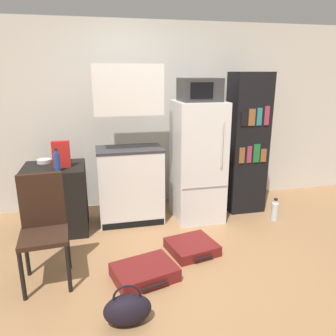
{
  "coord_description": "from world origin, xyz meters",
  "views": [
    {
      "loc": [
        -0.82,
        -2.48,
        1.82
      ],
      "look_at": [
        -0.07,
        0.85,
        0.82
      ],
      "focal_mm": 35.0,
      "sensor_mm": 36.0,
      "label": 1
    }
  ],
  "objects_px": {
    "bookshelf": "(247,144)",
    "bottle_ketchup_red": "(66,156)",
    "refrigerator": "(198,161)",
    "handbag": "(128,309)",
    "kitchen_hutch": "(129,155)",
    "side_table": "(57,199)",
    "suitcase_large_flat": "(145,272)",
    "water_bottle_front": "(275,211)",
    "bottle_milk_white": "(56,157)",
    "microwave": "(199,90)",
    "suitcase_small_flat": "(192,247)",
    "chair": "(43,220)",
    "cereal_box": "(61,154)",
    "bottle_blue_soda": "(57,162)",
    "bowl": "(44,161)"
  },
  "relations": [
    {
      "from": "side_table",
      "to": "suitcase_large_flat",
      "type": "height_order",
      "value": "side_table"
    },
    {
      "from": "cereal_box",
      "to": "suitcase_small_flat",
      "type": "distance_m",
      "value": 1.76
    },
    {
      "from": "refrigerator",
      "to": "microwave",
      "type": "relative_size",
      "value": 3.25
    },
    {
      "from": "bowl",
      "to": "suitcase_large_flat",
      "type": "bearing_deg",
      "value": -54.83
    },
    {
      "from": "cereal_box",
      "to": "suitcase_small_flat",
      "type": "bearing_deg",
      "value": -31.18
    },
    {
      "from": "microwave",
      "to": "bookshelf",
      "type": "height_order",
      "value": "bookshelf"
    },
    {
      "from": "side_table",
      "to": "bookshelf",
      "type": "bearing_deg",
      "value": 2.66
    },
    {
      "from": "side_table",
      "to": "bottle_milk_white",
      "type": "distance_m",
      "value": 0.5
    },
    {
      "from": "bookshelf",
      "to": "suitcase_large_flat",
      "type": "relative_size",
      "value": 2.86
    },
    {
      "from": "bookshelf",
      "to": "handbag",
      "type": "relative_size",
      "value": 5.07
    },
    {
      "from": "bookshelf",
      "to": "bowl",
      "type": "height_order",
      "value": "bookshelf"
    },
    {
      "from": "water_bottle_front",
      "to": "handbag",
      "type": "bearing_deg",
      "value": -145.48
    },
    {
      "from": "side_table",
      "to": "refrigerator",
      "type": "distance_m",
      "value": 1.76
    },
    {
      "from": "bottle_milk_white",
      "to": "bowl",
      "type": "xyz_separation_m",
      "value": [
        -0.14,
        -0.02,
        -0.04
      ]
    },
    {
      "from": "kitchen_hutch",
      "to": "cereal_box",
      "type": "height_order",
      "value": "kitchen_hutch"
    },
    {
      "from": "bookshelf",
      "to": "bottle_blue_soda",
      "type": "height_order",
      "value": "bookshelf"
    },
    {
      "from": "bookshelf",
      "to": "bottle_ketchup_red",
      "type": "bearing_deg",
      "value": 177.88
    },
    {
      "from": "kitchen_hutch",
      "to": "handbag",
      "type": "relative_size",
      "value": 5.3
    },
    {
      "from": "bookshelf",
      "to": "handbag",
      "type": "height_order",
      "value": "bookshelf"
    },
    {
      "from": "chair",
      "to": "suitcase_small_flat",
      "type": "relative_size",
      "value": 1.78
    },
    {
      "from": "suitcase_small_flat",
      "to": "bookshelf",
      "type": "bearing_deg",
      "value": 31.05
    },
    {
      "from": "bottle_blue_soda",
      "to": "chair",
      "type": "xyz_separation_m",
      "value": [
        -0.08,
        -0.76,
        -0.33
      ]
    },
    {
      "from": "side_table",
      "to": "bottle_blue_soda",
      "type": "height_order",
      "value": "bottle_blue_soda"
    },
    {
      "from": "microwave",
      "to": "suitcase_large_flat",
      "type": "xyz_separation_m",
      "value": [
        -0.87,
        -1.19,
        -1.56
      ]
    },
    {
      "from": "chair",
      "to": "cereal_box",
      "type": "bearing_deg",
      "value": 78.94
    },
    {
      "from": "bottle_ketchup_red",
      "to": "water_bottle_front",
      "type": "bearing_deg",
      "value": -11.79
    },
    {
      "from": "bottle_milk_white",
      "to": "suitcase_large_flat",
      "type": "height_order",
      "value": "bottle_milk_white"
    },
    {
      "from": "refrigerator",
      "to": "microwave",
      "type": "distance_m",
      "value": 0.88
    },
    {
      "from": "bottle_blue_soda",
      "to": "cereal_box",
      "type": "bearing_deg",
      "value": 78.63
    },
    {
      "from": "microwave",
      "to": "chair",
      "type": "bearing_deg",
      "value": -150.55
    },
    {
      "from": "bottle_ketchup_red",
      "to": "handbag",
      "type": "relative_size",
      "value": 0.46
    },
    {
      "from": "cereal_box",
      "to": "suitcase_large_flat",
      "type": "distance_m",
      "value": 1.62
    },
    {
      "from": "chair",
      "to": "water_bottle_front",
      "type": "relative_size",
      "value": 3.34
    },
    {
      "from": "bottle_blue_soda",
      "to": "bowl",
      "type": "distance_m",
      "value": 0.45
    },
    {
      "from": "chair",
      "to": "handbag",
      "type": "bearing_deg",
      "value": -53.4
    },
    {
      "from": "suitcase_small_flat",
      "to": "bottle_milk_white",
      "type": "bearing_deg",
      "value": 131.0
    },
    {
      "from": "microwave",
      "to": "cereal_box",
      "type": "height_order",
      "value": "microwave"
    },
    {
      "from": "bottle_milk_white",
      "to": "water_bottle_front",
      "type": "height_order",
      "value": "bottle_milk_white"
    },
    {
      "from": "refrigerator",
      "to": "water_bottle_front",
      "type": "distance_m",
      "value": 1.17
    },
    {
      "from": "bowl",
      "to": "suitcase_small_flat",
      "type": "relative_size",
      "value": 0.29
    },
    {
      "from": "side_table",
      "to": "bottle_milk_white",
      "type": "xyz_separation_m",
      "value": [
        0.02,
        0.2,
        0.46
      ]
    },
    {
      "from": "cereal_box",
      "to": "suitcase_large_flat",
      "type": "xyz_separation_m",
      "value": [
        0.75,
        -1.14,
        -0.88
      ]
    },
    {
      "from": "side_table",
      "to": "cereal_box",
      "type": "relative_size",
      "value": 2.63
    },
    {
      "from": "bowl",
      "to": "refrigerator",
      "type": "bearing_deg",
      "value": -5.68
    },
    {
      "from": "refrigerator",
      "to": "handbag",
      "type": "xyz_separation_m",
      "value": [
        -1.08,
        -1.72,
        -0.62
      ]
    },
    {
      "from": "bottle_milk_white",
      "to": "cereal_box",
      "type": "height_order",
      "value": "cereal_box"
    },
    {
      "from": "bookshelf",
      "to": "cereal_box",
      "type": "relative_size",
      "value": 6.08
    },
    {
      "from": "kitchen_hutch",
      "to": "microwave",
      "type": "height_order",
      "value": "kitchen_hutch"
    },
    {
      "from": "microwave",
      "to": "handbag",
      "type": "relative_size",
      "value": 1.27
    },
    {
      "from": "bookshelf",
      "to": "suitcase_small_flat",
      "type": "xyz_separation_m",
      "value": [
        -1.02,
        -0.95,
        -0.86
      ]
    }
  ]
}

